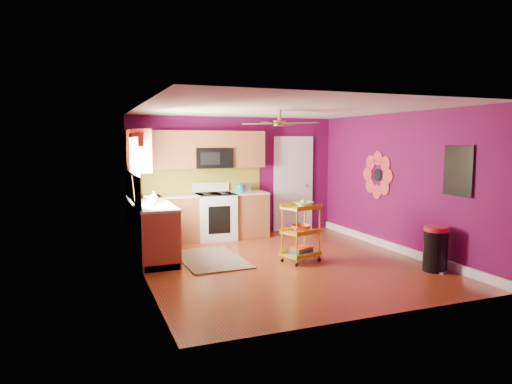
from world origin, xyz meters
name	(u,v)px	position (x,y,z in m)	size (l,w,h in m)	color
ground	(284,263)	(0.00, 0.00, 0.00)	(5.00, 5.00, 0.00)	#66260F
room_envelope	(286,164)	(0.03, 0.00, 1.63)	(4.54, 5.04, 2.52)	#570940
lower_cabinets	(180,224)	(-1.35, 1.82, 0.43)	(2.81, 2.31, 0.94)	brown
electric_range	(215,216)	(-0.55, 2.17, 0.48)	(0.76, 0.66, 1.13)	white
upper_cabinetry	(180,151)	(-1.24, 2.17, 1.80)	(2.80, 2.30, 1.26)	brown
left_window	(135,157)	(-2.22, 1.05, 1.74)	(0.08, 1.35, 1.08)	white
panel_door	(293,185)	(1.35, 2.47, 1.02)	(0.95, 0.11, 2.15)	white
right_wall_art	(411,173)	(2.23, -0.34, 1.44)	(0.04, 2.74, 1.04)	black
ceiling_fan	(280,123)	(0.00, 0.20, 2.29)	(1.01, 1.01, 0.26)	#BF8C3F
shag_rug	(211,259)	(-1.07, 0.62, 0.01)	(1.00, 1.63, 0.02)	black
rolling_cart	(301,230)	(0.30, -0.04, 0.53)	(0.67, 0.56, 1.04)	yellow
trash_can	(435,249)	(1.97, -1.28, 0.35)	(0.48, 0.48, 0.69)	black
teal_kettle	(240,188)	(0.00, 2.18, 1.02)	(0.18, 0.18, 0.21)	#136990
toaster	(245,188)	(0.12, 2.23, 1.03)	(0.22, 0.15, 0.18)	beige
soap_bottle_a	(153,197)	(-1.93, 1.12, 1.04)	(0.09, 0.10, 0.21)	#EA3F72
soap_bottle_b	(155,197)	(-1.89, 1.26, 1.03)	(0.13, 0.13, 0.17)	white
counter_dish	(150,197)	(-1.91, 1.73, 0.97)	(0.24, 0.24, 0.06)	white
counter_cup	(153,203)	(-1.98, 0.84, 0.99)	(0.13, 0.13, 0.10)	white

